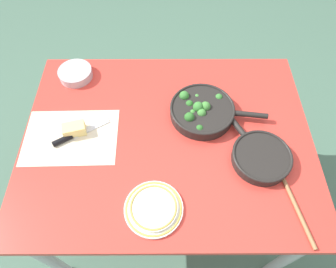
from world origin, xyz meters
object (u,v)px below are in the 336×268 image
(skillet_eggs, at_px, (261,157))
(wooden_spoon, at_px, (286,184))
(prep_bowl_steel, at_px, (76,73))
(grater_knife, at_px, (74,136))
(cheese_block, at_px, (75,129))
(dinner_plate_stack, at_px, (154,208))
(skillet_broccoli, at_px, (203,110))

(skillet_eggs, relative_size, wooden_spoon, 0.91)
(prep_bowl_steel, bearing_deg, grater_knife, 97.34)
(grater_knife, distance_m, cheese_block, 0.03)
(skillet_eggs, bearing_deg, dinner_plate_stack, 88.09)
(skillet_broccoli, distance_m, wooden_spoon, 0.45)
(wooden_spoon, height_order, cheese_block, cheese_block)
(wooden_spoon, distance_m, prep_bowl_steel, 1.06)
(dinner_plate_stack, bearing_deg, grater_knife, -42.51)
(cheese_block, distance_m, dinner_plate_stack, 0.48)
(grater_knife, height_order, dinner_plate_stack, dinner_plate_stack)
(skillet_broccoli, relative_size, wooden_spoon, 1.07)
(skillet_eggs, bearing_deg, wooden_spoon, -171.53)
(skillet_broccoli, relative_size, grater_knife, 1.84)
(cheese_block, distance_m, prep_bowl_steel, 0.33)
(skillet_eggs, relative_size, prep_bowl_steel, 2.23)
(cheese_block, bearing_deg, wooden_spoon, 163.85)
(skillet_broccoli, height_order, grater_knife, skillet_broccoli)
(wooden_spoon, height_order, prep_bowl_steel, prep_bowl_steel)
(skillet_broccoli, xyz_separation_m, wooden_spoon, (-0.30, 0.34, -0.02))
(wooden_spoon, xyz_separation_m, grater_knife, (0.85, -0.22, 0.00))
(grater_knife, relative_size, prep_bowl_steel, 1.43)
(wooden_spoon, bearing_deg, dinner_plate_stack, 88.98)
(skillet_broccoli, bearing_deg, dinner_plate_stack, -107.75)
(skillet_broccoli, height_order, cheese_block, skillet_broccoli)
(skillet_eggs, distance_m, prep_bowl_steel, 0.93)
(skillet_broccoli, xyz_separation_m, cheese_block, (0.54, 0.09, -0.01))
(wooden_spoon, bearing_deg, grater_knife, 63.61)
(wooden_spoon, height_order, grater_knife, grater_knife)
(prep_bowl_steel, bearing_deg, skillet_eggs, 150.34)
(wooden_spoon, distance_m, grater_knife, 0.88)
(skillet_broccoli, xyz_separation_m, grater_knife, (0.55, 0.11, -0.02))
(skillet_eggs, height_order, wooden_spoon, skillet_eggs)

